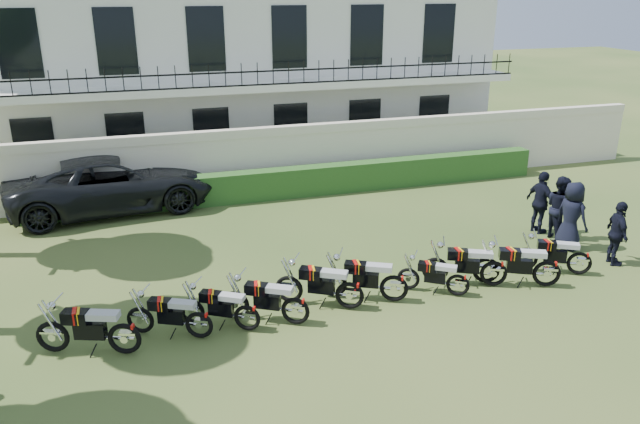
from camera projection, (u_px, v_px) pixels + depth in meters
The scene contains 19 objects.
ground at pixel (339, 291), 14.89m from camera, with size 100.00×100.00×0.00m, color #314E1F.
perimeter_wall at pixel (264, 159), 21.66m from camera, with size 30.00×0.35×2.30m.
hedge at pixel (298, 182), 21.46m from camera, with size 18.00×0.60×1.00m, color #274E1C.
building at pixel (231, 65), 26.13m from camera, with size 20.40×9.60×7.40m.
motorcycle_0 at pixel (124, 331), 12.15m from camera, with size 2.02×0.92×1.15m.
motorcycle_1 at pixel (199, 319), 12.73m from camera, with size 1.72×0.95×1.02m.
motorcycle_2 at pixel (247, 312), 13.01m from camera, with size 1.62×1.02×1.00m.
motorcycle_3 at pixel (295, 304), 13.24m from camera, with size 1.76×1.07×1.08m.
motorcycle_4 at pixel (350, 289), 13.87m from camera, with size 1.83×1.13×1.12m.
motorcycle_5 at pixel (394, 282), 14.19m from camera, with size 1.88×1.07×1.12m.
motorcycle_6 at pixel (458, 280), 14.49m from camera, with size 1.45×1.03×0.93m.
motorcycle_7 at pixel (494, 267), 14.94m from camera, with size 1.87×1.02×1.11m.
motorcycle_8 at pixel (547, 267), 14.91m from camera, with size 1.93×1.03×1.14m.
motorcycle_9 at pixel (580, 258), 15.55m from camera, with size 1.68×1.03×1.03m.
suv at pixel (113, 183), 20.01m from camera, with size 2.97×6.44×1.79m, color black.
officer_2 at pixel (617, 233), 16.04m from camera, with size 1.01×0.42×1.72m, color black.
officer_3 at pixel (572, 216), 16.98m from camera, with size 0.94×0.61×1.92m, color black.
officer_4 at pixel (560, 208), 17.70m from camera, with size 0.90×0.70×1.86m, color black.
officer_5 at pixel (541, 203), 18.11m from camera, with size 1.09×0.45×1.86m, color black.
Camera 1 is at (-4.42, -12.59, 6.89)m, focal length 35.00 mm.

